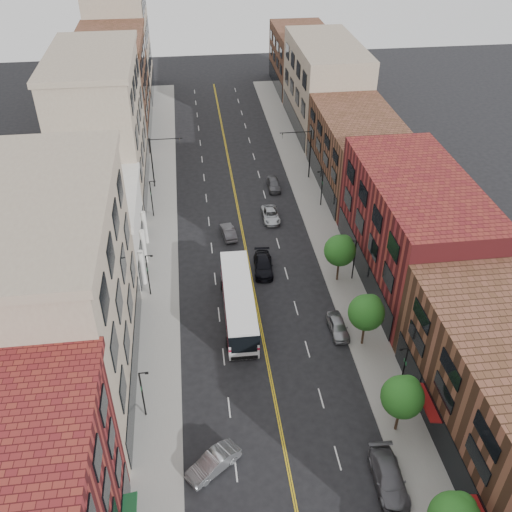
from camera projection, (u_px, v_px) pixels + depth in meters
name	position (u px, v px, depth m)	size (l,w,h in m)	color
ground	(292.00, 487.00, 42.51)	(220.00, 220.00, 0.00)	black
sidewalk_left	(161.00, 237.00, 69.67)	(4.00, 110.00, 0.15)	gray
sidewalk_right	(321.00, 226.00, 71.70)	(4.00, 110.00, 0.15)	gray
bldg_l_tanoffice	(61.00, 301.00, 46.02)	(10.00, 22.00, 18.00)	gray
bldg_l_white	(94.00, 232.00, 63.45)	(10.00, 14.00, 8.00)	silver
bldg_l_far_a	(101.00, 129.00, 74.24)	(10.00, 20.00, 18.00)	gray
bldg_l_far_b	(115.00, 88.00, 91.24)	(10.00, 20.00, 15.00)	brown
bldg_l_far_c	(120.00, 41.00, 104.30)	(10.00, 16.00, 20.00)	gray
bldg_r_mid	(413.00, 230.00, 60.09)	(10.00, 22.00, 12.00)	maroon
bldg_r_far_a	(358.00, 153.00, 77.60)	(10.00, 20.00, 10.00)	brown
bldg_r_far_b	(325.00, 86.00, 93.37)	(10.00, 22.00, 14.00)	gray
bldg_r_far_c	(301.00, 59.00, 110.37)	(10.00, 18.00, 11.00)	brown
tree_r_1	(403.00, 395.00, 44.34)	(3.40, 3.40, 5.59)	black
tree_r_2	(367.00, 311.00, 52.40)	(3.40, 3.40, 5.59)	black
tree_r_3	(341.00, 249.00, 60.46)	(3.40, 3.40, 5.59)	black
lamp_l_1	(143.00, 392.00, 46.12)	(0.81, 0.55, 5.05)	black
lamp_l_2	(148.00, 273.00, 59.02)	(0.81, 0.55, 5.05)	black
lamp_l_3	(152.00, 197.00, 71.92)	(0.81, 0.55, 5.05)	black
lamp_r_1	(404.00, 367.00, 48.34)	(0.81, 0.55, 5.05)	black
lamp_r_2	(354.00, 258.00, 61.24)	(0.81, 0.55, 5.05)	black
lamp_r_3	(322.00, 186.00, 74.14)	(0.81, 0.55, 5.05)	black
signal_mast_left	(157.00, 157.00, 77.46)	(4.49, 0.18, 7.20)	black
signal_mast_right	(305.00, 149.00, 79.54)	(4.49, 0.18, 7.20)	black
city_bus	(238.00, 300.00, 57.03)	(3.36, 13.18, 3.38)	silver
car_angle_b	(213.00, 463.00, 43.34)	(1.58, 4.52, 1.49)	#94979B
car_parked_mid	(389.00, 478.00, 42.23)	(2.20, 5.42, 1.57)	#56555B
car_parked_far	(338.00, 326.00, 55.74)	(1.67, 4.14, 1.41)	#95979C
car_lane_behind	(228.00, 232.00, 69.54)	(1.42, 4.07, 1.34)	#48484C
car_lane_a	(263.00, 265.00, 63.90)	(2.06, 5.06, 1.47)	black
car_lane_b	(271.00, 215.00, 72.80)	(2.12, 4.60, 1.28)	#B8BCC0
car_lane_c	(274.00, 184.00, 79.31)	(1.67, 4.15, 1.41)	#535459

